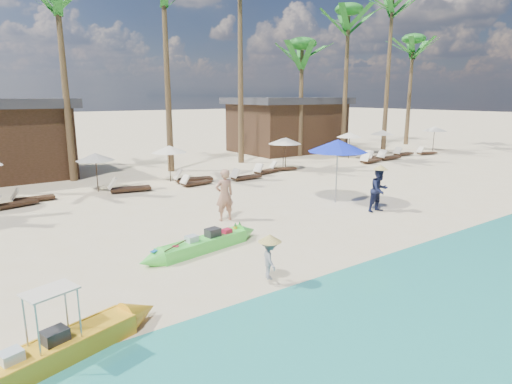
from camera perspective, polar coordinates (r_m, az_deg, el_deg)
ground at (r=13.59m, az=5.28°, el=-6.41°), size 240.00×240.00×0.00m
wet_sand_strip at (r=10.61m, az=23.61°, el=-13.13°), size 240.00×4.50×0.01m
green_canoe at (r=12.70m, az=-7.07°, el=-6.89°), size 4.65×1.06×0.59m
yellow_canoe at (r=8.39m, az=-26.35°, el=-18.97°), size 4.96×1.75×1.32m
tourist at (r=15.42m, az=-4.23°, el=-0.40°), size 0.74×0.53×1.90m
vendor_green at (r=17.25m, az=16.10°, el=0.26°), size 0.88×0.70×1.73m
vendor_yellow at (r=10.22m, az=1.84°, el=-8.92°), size 0.56×0.72×0.98m
blue_umbrella at (r=18.08m, az=10.85°, el=6.09°), size 2.49×2.49×2.68m
lounger_4_left at (r=19.91m, az=-29.71°, el=-1.30°), size 1.75×0.86×0.57m
lounger_4_right at (r=20.62m, az=-27.82°, el=-0.67°), size 1.69×0.57×0.57m
resort_parasol_5 at (r=21.33m, az=-20.63°, el=4.42°), size 1.79×1.79×1.84m
lounger_5_left at (r=20.97m, az=-16.77°, el=0.56°), size 2.00×0.98×0.65m
resort_parasol_6 at (r=22.83m, az=-11.50°, el=5.63°), size 1.86×1.86×1.91m
lounger_6_left at (r=22.58m, az=-8.61°, el=1.82°), size 2.08×1.06×0.68m
lounger_6_right at (r=21.75m, az=-8.19°, el=1.31°), size 1.66×0.64×0.55m
resort_parasol_7 at (r=26.01m, az=3.99°, el=6.83°), size 1.92×1.92×1.98m
lounger_7_left at (r=23.01m, az=-1.55°, el=2.10°), size 1.77×0.56×0.60m
lounger_7_right at (r=24.85m, az=1.21°, el=2.88°), size 1.80×0.93×0.58m
resort_parasol_8 at (r=26.28m, az=3.68°, el=6.80°), size 1.88×1.88×1.93m
lounger_8_left at (r=25.90m, az=3.46°, el=3.24°), size 1.70×0.91×0.55m
resort_parasol_9 at (r=31.56m, az=12.38°, el=7.48°), size 1.85×1.85×1.90m
lounger_9_left at (r=29.83m, az=14.96°, el=4.15°), size 1.97×0.90×0.65m
lounger_9_right at (r=31.22m, az=15.33°, el=4.50°), size 2.02×1.01×0.66m
resort_parasol_10 at (r=34.73m, az=16.50°, el=7.64°), size 1.81×1.81×1.86m
lounger_10_left at (r=31.68m, az=17.19°, el=4.50°), size 1.99×0.64×0.67m
lounger_10_right at (r=34.25m, az=18.97°, el=4.93°), size 1.82×0.57×0.62m
resort_parasol_11 at (r=38.22m, az=22.72°, el=7.79°), size 1.94×1.94×2.00m
lounger_11_left at (r=35.49m, az=21.72°, el=4.94°), size 1.73×0.90×0.56m
palm_3 at (r=24.85m, az=-24.91°, el=21.19°), size 2.08×2.08×10.52m
palm_4 at (r=26.44m, az=-12.18°, el=23.38°), size 2.08×2.08×11.70m
palm_6 at (r=32.33m, az=6.14°, el=17.28°), size 2.08×2.08×8.51m
palm_7 at (r=34.52m, az=12.16°, el=20.03°), size 2.08×2.08×11.08m
palm_8 at (r=37.85m, az=17.61°, el=20.88°), size 2.08×2.08×12.70m
palm_9 at (r=42.57m, az=20.15°, el=16.85°), size 2.08×2.08×9.82m
pavilion_east at (r=35.32m, az=4.15°, el=9.04°), size 8.80×6.60×4.30m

